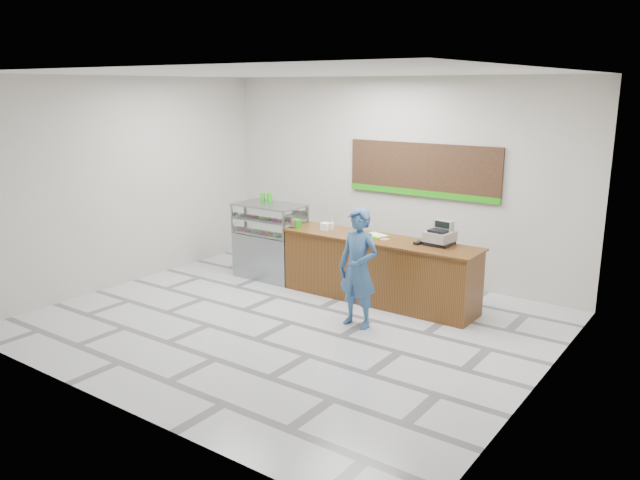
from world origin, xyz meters
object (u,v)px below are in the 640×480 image
Objects in this scene: cash_register at (440,236)px; customer at (358,268)px; serving_tray at (375,235)px; sales_counter at (378,270)px; display_case at (270,240)px.

customer is at bearing -110.14° from cash_register.
cash_register is 0.92× the size of serving_tray.
cash_register is (0.95, 0.17, 0.65)m from sales_counter.
cash_register is at bearing 10.41° from sales_counter.
display_case is 0.78× the size of customer.
sales_counter is 2.23m from display_case.
sales_counter is 6.92× the size of serving_tray.
cash_register is at bearing 66.21° from customer.
serving_tray is 1.27m from customer.
sales_counter is 2.45× the size of display_case.
customer is (0.30, -1.08, 0.34)m from sales_counter.
display_case is at bearing -179.99° from sales_counter.
customer is (0.42, -1.18, -0.19)m from serving_tray.
display_case is 2.13m from serving_tray.
sales_counter is 1.17m from customer.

